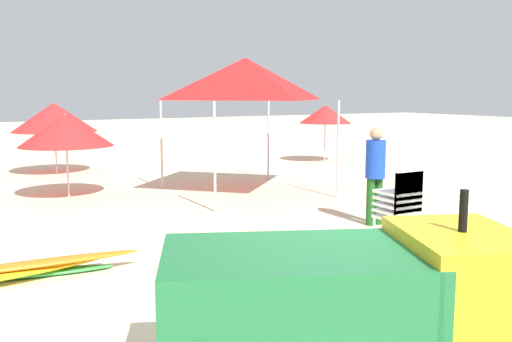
{
  "coord_description": "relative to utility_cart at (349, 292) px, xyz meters",
  "views": [
    {
      "loc": [
        -3.5,
        -4.39,
        2.17
      ],
      "look_at": [
        0.56,
        2.78,
        1.0
      ],
      "focal_mm": 39.0,
      "sensor_mm": 36.0,
      "label": 1
    }
  ],
  "objects": [
    {
      "name": "cooler_box",
      "position": [
        1.43,
        2.33,
        -0.62
      ],
      "size": [
        0.46,
        0.35,
        0.33
      ],
      "primitive_type": "cube",
      "color": "blue",
      "rests_on": "ground"
    },
    {
      "name": "beach_umbrella_mid",
      "position": [
        0.21,
        12.59,
        0.73
      ],
      "size": [
        2.2,
        2.2,
        1.9
      ],
      "color": "beige",
      "rests_on": "ground"
    },
    {
      "name": "traffic_cone_near",
      "position": [
        0.59,
        2.65,
        -0.51
      ],
      "size": [
        0.39,
        0.39,
        0.56
      ],
      "primitive_type": "cone",
      "color": "orange",
      "rests_on": "ground"
    },
    {
      "name": "ground",
      "position": [
        1.1,
        1.46,
        -0.78
      ],
      "size": [
        80.0,
        80.0,
        0.0
      ],
      "primitive_type": "plane",
      "color": "beige"
    },
    {
      "name": "beach_umbrella_far",
      "position": [
        -0.19,
        8.93,
        0.62
      ],
      "size": [
        1.91,
        1.91,
        1.74
      ],
      "color": "beige",
      "rests_on": "ground"
    },
    {
      "name": "utility_cart",
      "position": [
        0.0,
        0.0,
        0.0
      ],
      "size": [
        2.81,
        2.13,
        1.5
      ],
      "color": "#1E6B38",
      "rests_on": "ground"
    },
    {
      "name": "stacked_plastic_chairs",
      "position": [
        3.04,
        2.62,
        -0.09
      ],
      "size": [
        0.48,
        0.48,
        1.2
      ],
      "color": "white",
      "rests_on": "ground"
    },
    {
      "name": "beach_umbrella_left",
      "position": [
        8.0,
        11.1,
        0.71
      ],
      "size": [
        1.62,
        1.62,
        1.78
      ],
      "color": "beige",
      "rests_on": "ground"
    },
    {
      "name": "popup_canopy",
      "position": [
        3.27,
        7.56,
        1.67
      ],
      "size": [
        2.85,
        2.85,
        2.9
      ],
      "color": "#B2B2B7",
      "rests_on": "ground"
    },
    {
      "name": "lifeguard_near_left",
      "position": [
        3.72,
        3.94,
        0.14
      ],
      "size": [
        0.32,
        0.32,
        1.61
      ],
      "color": "#194C19",
      "rests_on": "ground"
    },
    {
      "name": "surfboard_pile",
      "position": [
        -1.68,
        3.81,
        -0.66
      ],
      "size": [
        2.59,
        0.77,
        0.24
      ],
      "color": "green",
      "rests_on": "ground"
    }
  ]
}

